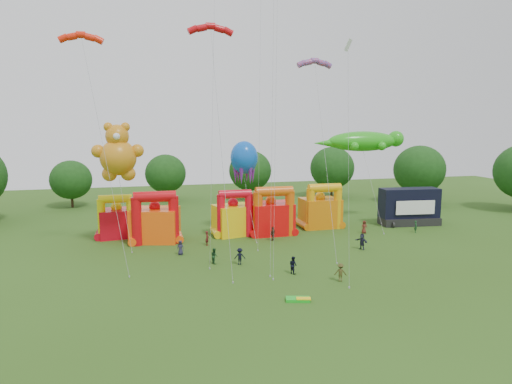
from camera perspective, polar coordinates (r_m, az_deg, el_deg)
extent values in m
plane|color=#2D4D15|center=(36.53, 7.14, -15.33)|extent=(160.00, 160.00, 0.00)
cylinder|color=#352314|center=(89.83, 19.61, -0.22)|extent=(0.44, 0.44, 3.72)
ellipsoid|color=#173F13|center=(89.29, 19.75, 2.67)|extent=(9.30, 9.30, 8.89)
cylinder|color=#352314|center=(92.99, 9.43, 0.38)|extent=(0.44, 0.44, 3.51)
ellipsoid|color=#173F13|center=(92.49, 9.50, 3.01)|extent=(8.77, 8.78, 8.39)
cylinder|color=#352314|center=(89.52, -0.74, 0.12)|extent=(0.44, 0.44, 3.30)
ellipsoid|color=#173F13|center=(89.02, -0.74, 2.68)|extent=(8.25, 8.25, 7.88)
cylinder|color=#352314|center=(89.29, -11.16, -0.14)|extent=(0.44, 0.44, 3.09)
ellipsoid|color=#173F13|center=(88.81, -11.23, 2.27)|extent=(7.73, 7.72, 7.38)
cylinder|color=#352314|center=(87.36, -22.00, -0.86)|extent=(0.44, 0.44, 2.88)
ellipsoid|color=#173F13|center=(86.89, -22.12, 1.43)|extent=(7.20, 7.20, 6.88)
cube|color=red|center=(62.53, -16.96, -3.74)|extent=(5.05, 4.27, 3.71)
cylinder|color=yellow|center=(61.21, -18.73, -3.32)|extent=(1.01, 1.01, 5.31)
cylinder|color=yellow|center=(61.00, -15.38, -3.21)|extent=(1.01, 1.01, 5.31)
cylinder|color=yellow|center=(60.61, -17.17, -0.81)|extent=(4.07, 1.06, 1.06)
sphere|color=yellow|center=(62.13, -17.05, -1.79)|extent=(1.40, 1.40, 1.40)
cube|color=#FF550D|center=(59.26, -12.47, -4.01)|extent=(6.66, 5.82, 4.17)
cylinder|color=red|center=(57.45, -14.69, -3.57)|extent=(1.26, 1.26, 5.95)
cylinder|color=red|center=(57.54, -10.23, -3.41)|extent=(1.26, 1.26, 5.95)
cylinder|color=red|center=(56.91, -12.55, -0.56)|extent=(5.09, 1.32, 1.32)
sphere|color=red|center=(58.79, -12.55, -1.74)|extent=(1.40, 1.40, 1.40)
cube|color=yellow|center=(61.10, -2.88, -3.51)|extent=(5.52, 4.81, 4.01)
cylinder|color=red|center=(59.27, -4.39, -3.06)|extent=(1.05, 1.05, 5.73)
cylinder|color=red|center=(59.98, -0.88, -2.89)|extent=(1.05, 1.05, 5.73)
cylinder|color=red|center=(59.09, -2.65, -0.26)|extent=(4.25, 1.10, 1.10)
sphere|color=red|center=(60.66, -2.89, -1.39)|extent=(1.40, 1.40, 1.40)
cube|color=red|center=(61.68, 1.84, -3.30)|extent=(5.71, 4.64, 4.21)
cylinder|color=#E1560C|center=(59.42, 0.25, -2.86)|extent=(1.22, 1.22, 6.01)
cylinder|color=#E1560C|center=(60.61, 4.24, -2.66)|extent=(1.22, 1.22, 6.01)
cylinder|color=#E1560C|center=(59.47, 2.28, 0.08)|extent=(4.95, 1.29, 1.29)
sphere|color=#E1560C|center=(61.23, 1.85, -1.10)|extent=(1.40, 1.40, 1.40)
cube|color=orange|center=(66.31, 8.00, -2.58)|extent=(5.37, 4.35, 4.12)
cylinder|color=#EEA60C|center=(64.02, 6.81, -2.15)|extent=(1.16, 1.16, 5.89)
cylinder|color=#EEA60C|center=(65.56, 10.17, -1.98)|extent=(1.16, 1.16, 5.89)
cylinder|color=#EEA60C|center=(64.29, 8.57, 0.51)|extent=(4.68, 1.21, 1.21)
sphere|color=#EEA60C|center=(65.90, 8.04, -0.57)|extent=(1.40, 1.40, 1.40)
cube|color=black|center=(71.09, 18.59, -3.44)|extent=(8.81, 4.00, 1.10)
cube|color=black|center=(70.77, 18.60, -1.28)|extent=(8.78, 3.58, 4.28)
cube|color=white|center=(69.48, 19.31, -1.85)|extent=(5.88, 0.64, 2.01)
cylinder|color=black|center=(68.28, 16.73, -3.96)|extent=(0.30, 0.90, 0.90)
cylinder|color=black|center=(71.97, 21.43, -3.57)|extent=(0.30, 0.90, 0.90)
sphere|color=orange|center=(56.07, -16.85, 4.15)|extent=(4.24, 4.24, 4.24)
sphere|color=orange|center=(55.95, -16.97, 6.71)|extent=(2.70, 2.70, 2.70)
sphere|color=orange|center=(55.99, -18.00, 7.75)|extent=(1.06, 1.06, 1.06)
sphere|color=orange|center=(55.89, -16.02, 7.83)|extent=(1.06, 1.06, 1.06)
sphere|color=orange|center=(56.18, -19.15, 4.84)|extent=(1.54, 1.54, 1.54)
sphere|color=orange|center=(55.95, -14.62, 5.02)|extent=(1.54, 1.54, 1.54)
sphere|color=orange|center=(56.30, -17.85, 2.16)|extent=(1.73, 1.73, 1.73)
sphere|color=orange|center=(56.19, -15.69, 2.24)|extent=(1.73, 1.73, 1.73)
sphere|color=white|center=(54.65, -17.04, 6.67)|extent=(0.77, 0.77, 0.77)
ellipsoid|color=green|center=(69.69, 13.21, 6.19)|extent=(11.10, 3.47, 2.95)
sphere|color=green|center=(72.30, 17.07, 6.38)|extent=(2.39, 2.39, 2.39)
cone|color=green|center=(67.33, 8.90, 6.06)|extent=(4.34, 1.73, 1.73)
sphere|color=green|center=(72.26, 14.10, 5.72)|extent=(1.30, 1.30, 1.30)
sphere|color=green|center=(69.21, 15.45, 5.56)|extent=(1.30, 1.30, 1.30)
sphere|color=green|center=(70.33, 10.96, 5.75)|extent=(1.30, 1.30, 1.30)
sphere|color=green|center=(67.20, 12.21, 5.59)|extent=(1.30, 1.30, 1.30)
ellipsoid|color=blue|center=(61.67, -1.50, 4.33)|extent=(3.71, 3.71, 4.45)
cone|color=#591E8C|center=(62.12, -0.41, 2.47)|extent=(0.83, 0.83, 2.97)
cone|color=#591E8C|center=(62.99, -1.16, 2.55)|extent=(0.83, 0.83, 2.97)
cone|color=#591E8C|center=(62.74, -2.23, 2.53)|extent=(0.83, 0.83, 2.97)
cone|color=#591E8C|center=(61.61, -2.59, 2.41)|extent=(0.83, 0.83, 2.97)
cone|color=#591E8C|center=(60.71, -1.84, 2.33)|extent=(0.83, 0.83, 2.97)
cone|color=#591E8C|center=(60.97, -0.73, 2.36)|extent=(0.83, 0.83, 2.97)
cube|color=white|center=(47.29, 11.45, 17.55)|extent=(1.02, 1.02, 1.10)
cube|color=green|center=(39.53, 5.25, -13.21)|extent=(2.19, 1.49, 0.24)
cube|color=yellow|center=(39.34, 5.96, -13.11)|extent=(1.32, 0.89, 0.10)
imported|color=#25233A|center=(52.73, -9.43, -6.88)|extent=(0.96, 0.82, 1.67)
imported|color=#561818|center=(56.27, -6.12, -5.77)|extent=(0.56, 0.73, 1.79)
imported|color=#1A4220|center=(49.11, -5.24, -7.96)|extent=(0.82, 0.95, 1.67)
imported|color=black|center=(48.54, -2.04, -8.05)|extent=(1.25, 0.85, 1.80)
imported|color=#3A2617|center=(58.26, 2.12, -5.22)|extent=(1.07, 1.05, 1.80)
imported|color=#212238|center=(55.60, 13.11, -6.05)|extent=(1.24, 1.85, 1.92)
imported|color=#5E251A|center=(63.71, 13.37, -4.28)|extent=(0.87, 0.58, 1.75)
imported|color=#1C4725|center=(66.20, 19.35, -4.10)|extent=(0.62, 0.71, 1.65)
imported|color=black|center=(45.90, 4.65, -9.08)|extent=(0.96, 1.05, 1.75)
imported|color=#423E1A|center=(44.31, 10.52, -9.85)|extent=(1.30, 1.04, 1.76)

